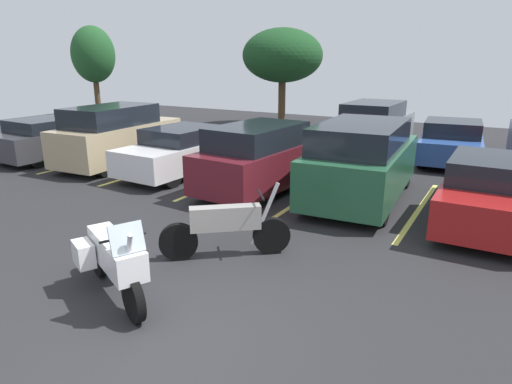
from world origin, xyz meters
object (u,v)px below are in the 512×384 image
object	(u,v)px
car_white	(187,150)
car_far_grey	(375,127)
car_red	(491,190)
car_tan	(117,136)
car_maroon	(263,158)
car_far_blue	(451,141)
motorcycle_touring	(114,258)
car_charcoal	(61,137)
car_green	(362,161)
motorcycle_second	(227,227)

from	to	relation	value
car_white	car_far_grey	size ratio (longest dim) A/B	1.05
car_red	car_tan	bearing A→B (deg)	-179.40
car_maroon	car_far_grey	xyz separation A→B (m)	(1.19, 6.43, 0.05)
car_tan	car_far_blue	world-z (taller)	car_tan
car_tan	car_maroon	size ratio (longest dim) A/B	0.99
motorcycle_touring	car_far_grey	world-z (taller)	car_far_grey
car_white	car_charcoal	bearing A→B (deg)	-175.04
car_far_grey	car_maroon	bearing A→B (deg)	-100.48
car_charcoal	car_red	size ratio (longest dim) A/B	1.00
car_tan	car_far_grey	bearing A→B (deg)	42.80
car_maroon	car_red	world-z (taller)	car_maroon
car_green	car_far_grey	size ratio (longest dim) A/B	1.04
car_charcoal	motorcycle_touring	bearing A→B (deg)	-33.62
car_maroon	car_green	xyz separation A→B (m)	(2.54, 0.37, 0.11)
car_green	car_far_blue	world-z (taller)	car_green
car_red	motorcycle_touring	bearing A→B (deg)	-125.45
car_tan	car_green	size ratio (longest dim) A/B	0.95
car_green	car_red	distance (m)	2.88
motorcycle_touring	car_maroon	world-z (taller)	car_maroon
car_far_blue	car_white	bearing A→B (deg)	-140.15
motorcycle_touring	car_tan	xyz separation A→B (m)	(-6.47, 6.22, 0.32)
car_charcoal	car_tan	bearing A→B (deg)	2.64
motorcycle_second	car_far_blue	world-z (taller)	car_far_blue
motorcycle_touring	car_far_grey	distance (m)	12.49
motorcycle_second	motorcycle_touring	bearing A→B (deg)	-106.98
car_charcoal	car_white	size ratio (longest dim) A/B	0.97
car_white	car_far_grey	world-z (taller)	car_far_grey
car_far_grey	car_far_blue	world-z (taller)	car_far_grey
motorcycle_touring	car_green	distance (m)	6.64
car_tan	car_red	distance (m)	10.98
car_tan	car_white	distance (m)	2.66
car_charcoal	car_far_grey	world-z (taller)	car_far_grey
car_maroon	car_far_blue	distance (m)	7.33
motorcycle_touring	car_white	world-z (taller)	car_white
car_green	car_far_grey	distance (m)	6.21
motorcycle_touring	car_charcoal	bearing A→B (deg)	146.38
motorcycle_second	car_maroon	distance (m)	4.33
motorcycle_second	car_far_blue	distance (m)	10.53
motorcycle_second	car_green	xyz separation A→B (m)	(1.03, 4.42, 0.42)
motorcycle_second	car_green	world-z (taller)	car_green
motorcycle_second	car_maroon	world-z (taller)	car_maroon
car_tan	car_far_blue	bearing A→B (deg)	32.57
car_far_blue	car_tan	bearing A→B (deg)	-147.43
car_charcoal	car_green	xyz separation A→B (m)	(10.81, 0.34, 0.28)
car_tan	car_white	xyz separation A→B (m)	(2.63, 0.34, -0.27)
car_white	car_green	distance (m)	5.50
motorcycle_second	car_red	xyz separation A→B (m)	(3.90, 4.33, 0.15)
car_white	car_green	xyz separation A→B (m)	(5.49, -0.13, 0.29)
motorcycle_touring	car_tan	distance (m)	8.98
car_maroon	car_red	distance (m)	5.41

